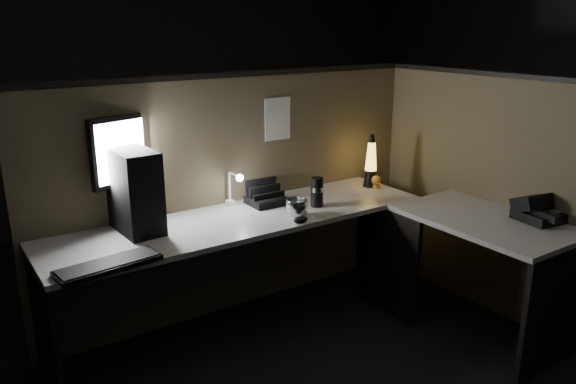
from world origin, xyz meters
TOP-DOWN VIEW (x-y plane):
  - floor at (0.00, 0.00)m, footprint 6.00×6.00m
  - room_shell at (0.00, 0.00)m, footprint 6.00×6.00m
  - partition_back at (0.00, 0.93)m, footprint 2.66×0.06m
  - partition_right at (1.33, 0.10)m, footprint 0.06×1.66m
  - desk at (0.18, 0.25)m, footprint 2.60×1.60m
  - pc_tower at (-0.73, 0.77)m, footprint 0.21×0.44m
  - monitor at (-0.69, 0.89)m, footprint 0.46×0.21m
  - keyboard at (-1.01, 0.34)m, footprint 0.49×0.21m
  - mouse at (0.07, 0.34)m, footprint 0.09×0.06m
  - clip_lamp at (-0.10, 0.78)m, footprint 0.04×0.17m
  - organizer at (0.09, 0.74)m, footprint 0.22×0.20m
  - lava_lamp at (0.90, 0.67)m, footprint 0.10×0.10m
  - travel_mug at (0.33, 0.52)m, footprint 0.08×0.08m
  - steel_mug at (0.11, 0.44)m, footprint 0.17×0.17m
  - figurine at (0.90, 0.62)m, footprint 0.06×0.06m
  - pinned_paper at (0.28, 0.90)m, footprint 0.19×0.00m
  - desk_phone at (1.24, -0.38)m, footprint 0.29×0.30m

SIDE VIEW (x-z plane):
  - floor at x=0.00m, z-range 0.00..0.00m
  - desk at x=0.18m, z-range 0.22..0.95m
  - keyboard at x=-1.01m, z-range 0.73..0.75m
  - mouse at x=0.07m, z-range 0.73..0.76m
  - partition_back at x=0.00m, z-range 0.00..1.50m
  - partition_right at x=1.33m, z-range 0.00..1.50m
  - organizer at x=0.09m, z-range 0.68..0.85m
  - steel_mug at x=0.11m, z-range 0.73..0.84m
  - figurine at x=0.90m, z-range 0.75..0.82m
  - desk_phone at x=1.24m, z-range 0.71..0.87m
  - travel_mug at x=0.33m, z-range 0.73..0.91m
  - clip_lamp at x=-0.10m, z-range 0.75..0.97m
  - lava_lamp at x=0.90m, z-range 0.70..1.06m
  - pc_tower at x=-0.73m, z-range 0.73..1.18m
  - monitor at x=-0.69m, z-range 0.79..1.40m
  - pinned_paper at x=0.28m, z-range 1.09..1.36m
  - room_shell at x=0.00m, z-range -1.38..4.62m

